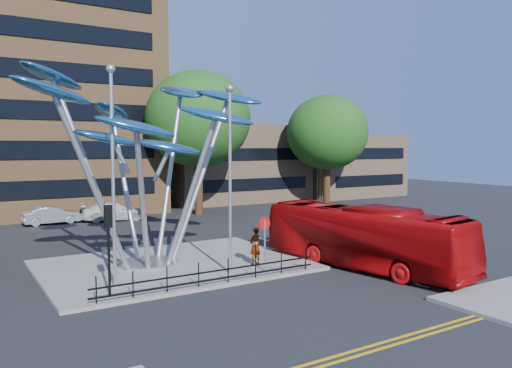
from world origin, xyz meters
TOP-DOWN VIEW (x-y plane):
  - ground at (0.00, 0.00)m, footprint 120.00×120.00m
  - traffic_island at (-1.00, 6.00)m, footprint 12.00×9.00m
  - double_yellow_near at (0.00, -6.00)m, footprint 40.00×0.12m
  - double_yellow_far at (0.00, -6.30)m, footprint 40.00×0.12m
  - low_building_near at (16.00, 30.00)m, footprint 15.00×8.00m
  - low_building_far at (30.00, 28.00)m, footprint 12.00×8.00m
  - tree_right at (8.00, 22.00)m, footprint 8.80×8.80m
  - tree_far at (22.00, 22.00)m, footprint 8.00×8.00m
  - leaf_sculpture at (-2.07, 6.68)m, footprint 12.72×9.54m
  - street_lamp_left at (-4.50, 3.50)m, footprint 0.36×0.36m
  - street_lamp_right at (0.50, 3.00)m, footprint 0.36×0.36m
  - traffic_light_island at (-5.00, 2.50)m, footprint 0.28×0.18m
  - no_entry_sign_island at (2.00, 2.52)m, footprint 0.60×0.10m
  - pedestrian_railing_front at (-1.00, 1.70)m, footprint 10.00×0.06m
  - red_bus at (6.60, 1.01)m, footprint 4.15×10.93m
  - pedestrian at (2.27, 3.77)m, footprint 0.72×0.54m
  - parked_car_mid at (-3.55, 23.00)m, footprint 4.14×1.64m
  - parked_car_right at (0.95, 22.43)m, footprint 5.25×2.82m

SIDE VIEW (x-z plane):
  - ground at x=0.00m, z-range 0.00..0.00m
  - double_yellow_near at x=0.00m, z-range 0.00..0.01m
  - double_yellow_far at x=0.00m, z-range 0.00..0.01m
  - traffic_island at x=-1.00m, z-range 0.00..0.15m
  - pedestrian_railing_front at x=-1.00m, z-range 0.05..1.05m
  - parked_car_mid at x=-3.55m, z-range 0.00..1.34m
  - parked_car_right at x=0.95m, z-range 0.00..1.45m
  - pedestrian at x=2.27m, z-range 0.15..1.93m
  - red_bus at x=6.60m, z-range 0.00..2.97m
  - no_entry_sign_island at x=2.00m, z-range 0.59..3.04m
  - traffic_light_island at x=-5.00m, z-range 0.90..4.33m
  - low_building_far at x=30.00m, z-range 0.00..7.00m
  - low_building_near at x=16.00m, z-range 0.00..8.00m
  - street_lamp_right at x=0.50m, z-range 0.94..9.24m
  - street_lamp_left at x=-4.50m, z-range 0.96..9.76m
  - leaf_sculpture at x=-2.07m, z-range 2.12..11.63m
  - tree_far at x=22.00m, z-range 1.70..12.51m
  - tree_right at x=8.00m, z-range 1.98..14.09m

